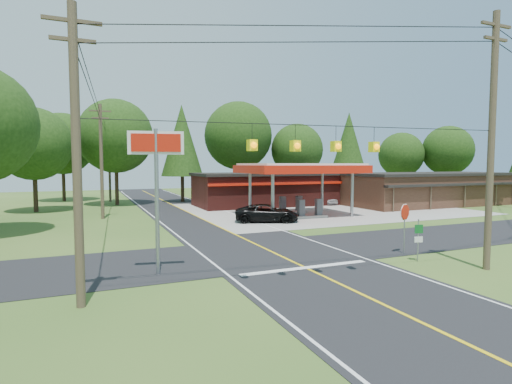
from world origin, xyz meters
name	(u,v)px	position (x,y,z in m)	size (l,w,h in m)	color
ground	(272,252)	(0.00, 0.00, 0.00)	(120.00, 120.00, 0.00)	#31541D
main_highway	(272,252)	(0.00, 0.00, 0.01)	(8.00, 120.00, 0.02)	black
cross_road	(272,252)	(0.00, 0.00, 0.01)	(70.00, 7.00, 0.02)	black
lane_center_yellow	(272,252)	(0.00, 0.00, 0.03)	(0.15, 110.00, 0.00)	yellow
gas_canopy	(300,170)	(9.00, 13.00, 4.27)	(10.60, 7.40, 4.88)	gray
convenience_store	(266,189)	(10.00, 22.98, 1.92)	(16.40, 7.55, 3.80)	#4D1A16
strip_building	(428,189)	(28.00, 15.98, 1.91)	(20.40, 8.75, 3.80)	#3D2319
utility_pole_near_right	(492,138)	(7.50, -7.00, 5.96)	(1.80, 0.30, 11.50)	#473828
utility_pole_near_left	(76,152)	(-9.50, -5.00, 5.20)	(1.80, 0.30, 10.00)	#473828
utility_pole_far_left	(101,160)	(-8.00, 18.00, 5.20)	(1.80, 0.30, 10.00)	#473828
utility_pole_north	(109,165)	(-6.50, 35.00, 4.75)	(0.30, 0.30, 9.50)	#473828
overhead_beacons	(316,128)	(-1.00, -6.00, 6.21)	(17.04, 2.04, 1.03)	black
treeline_backdrop	(185,140)	(0.82, 24.01, 7.49)	(70.27, 51.59, 13.30)	#332316
suv_car	(267,213)	(4.50, 10.52, 0.74)	(5.31, 5.31, 1.48)	black
sedan_car	(326,199)	(17.00, 21.00, 0.63)	(3.71, 3.71, 1.26)	silver
big_stop_sign	(156,168)	(-6.46, -2.01, 4.63)	(2.31, 0.58, 6.31)	gray
octagonal_stop_sign	(405,216)	(6.41, -3.01, 2.04)	(0.89, 0.35, 2.71)	gray
route_sign_post	(418,236)	(5.80, -4.59, 1.24)	(0.42, 0.14, 2.10)	gray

